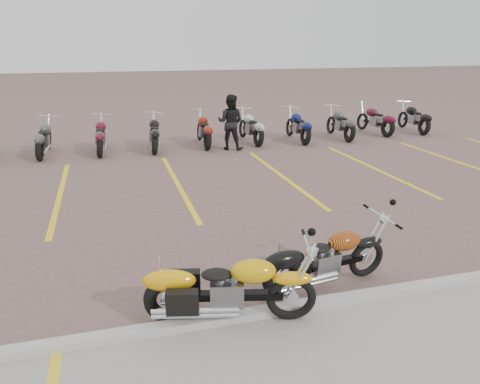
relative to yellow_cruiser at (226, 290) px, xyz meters
name	(u,v)px	position (x,y,z in m)	size (l,w,h in m)	color
ground	(216,253)	(0.32, 1.97, -0.43)	(100.00, 100.00, 0.00)	#725851
curb	(252,314)	(0.32, -0.03, -0.37)	(60.00, 0.18, 0.12)	#ADAAA3
parking_stripes	(178,184)	(0.32, 5.97, -0.43)	(38.00, 5.50, 0.01)	yellow
yellow_cruiser	(226,290)	(0.00, 0.00, 0.00)	(2.08, 0.64, 0.87)	black
flame_cruiser	(322,261)	(1.50, 0.46, -0.03)	(1.98, 0.42, 0.82)	black
person_b	(230,122)	(2.57, 9.41, 0.44)	(0.85, 0.66, 1.74)	black
bg_bike_row	(152,131)	(0.18, 10.29, 0.12)	(20.46, 2.00, 1.10)	black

